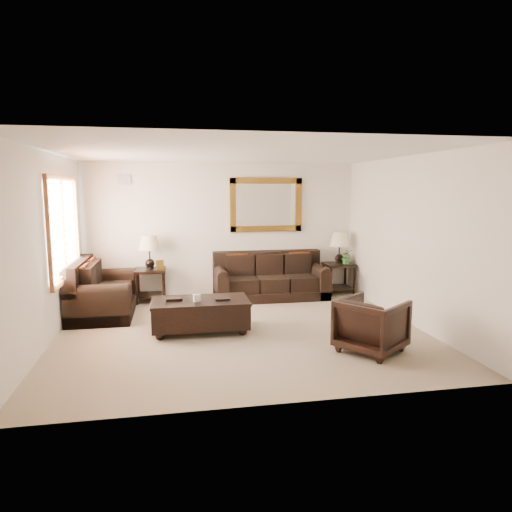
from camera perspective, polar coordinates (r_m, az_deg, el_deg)
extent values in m
cube|color=#85705B|center=(7.17, -1.85, -9.25)|extent=(5.50, 5.00, 0.01)
cube|color=white|center=(6.86, -1.96, 12.80)|extent=(5.50, 5.00, 0.01)
cube|color=silver|center=(9.35, -4.22, 3.30)|extent=(5.50, 0.01, 2.70)
cube|color=silver|center=(4.45, 2.96, -2.22)|extent=(5.50, 0.01, 2.70)
cube|color=silver|center=(7.02, -24.69, 0.90)|extent=(0.01, 5.00, 2.70)
cube|color=silver|center=(7.78, 18.55, 1.88)|extent=(0.01, 5.00, 2.70)
cube|color=white|center=(7.87, -23.10, 3.18)|extent=(0.01, 1.80, 1.50)
cube|color=brown|center=(7.84, -23.18, 8.95)|extent=(0.06, 1.96, 0.08)
cube|color=brown|center=(7.96, -22.53, -2.48)|extent=(0.06, 1.96, 0.08)
cube|color=brown|center=(6.95, -24.47, 2.51)|extent=(0.06, 0.08, 1.50)
cube|color=brown|center=(8.78, -21.56, 3.73)|extent=(0.06, 0.08, 1.50)
cube|color=brown|center=(7.86, -22.85, 3.19)|extent=(0.05, 0.05, 1.50)
cube|color=#4C320F|center=(9.43, 1.27, 6.41)|extent=(1.50, 0.06, 1.10)
cube|color=white|center=(9.44, 1.25, 6.41)|extent=(1.26, 0.01, 0.86)
cube|color=#999999|center=(9.28, -16.16, 9.15)|extent=(0.25, 0.02, 0.18)
cube|color=black|center=(9.20, 1.83, -4.70)|extent=(2.23, 0.96, 0.18)
cube|color=black|center=(9.44, 1.37, -0.70)|extent=(2.23, 0.22, 0.46)
cube|color=black|center=(9.03, -1.83, -3.48)|extent=(0.57, 0.79, 0.27)
cube|color=black|center=(9.13, 1.87, -3.34)|extent=(0.57, 0.79, 0.27)
cube|color=black|center=(9.28, 5.46, -3.19)|extent=(0.57, 0.79, 0.27)
cube|color=black|center=(9.01, -4.42, -3.85)|extent=(0.22, 0.96, 0.54)
cylinder|color=black|center=(8.95, -4.44, -2.17)|extent=(0.22, 0.94, 0.22)
cube|color=black|center=(9.43, 7.81, -3.36)|extent=(0.22, 0.96, 0.54)
cylinder|color=black|center=(9.38, 7.85, -1.75)|extent=(0.22, 0.94, 0.22)
cube|color=maroon|center=(9.15, -2.37, -1.03)|extent=(0.43, 0.19, 0.44)
cube|color=maroon|center=(9.42, 5.47, -0.79)|extent=(0.43, 0.19, 0.44)
cube|color=black|center=(8.45, -18.47, -6.28)|extent=(1.02, 1.71, 0.19)
cube|color=black|center=(8.38, -21.30, -2.16)|extent=(0.24, 1.71, 0.48)
cube|color=black|center=(8.09, -18.69, -5.18)|extent=(0.83, 0.60, 0.29)
cube|color=black|center=(8.69, -18.12, -4.24)|extent=(0.83, 0.60, 0.29)
cube|color=black|center=(7.70, -19.27, -6.30)|extent=(1.02, 0.24, 0.57)
cylinder|color=black|center=(7.63, -19.37, -4.24)|extent=(1.00, 0.24, 0.24)
cube|color=black|center=(9.12, -17.89, -3.99)|extent=(1.02, 0.24, 0.57)
cylinder|color=black|center=(9.06, -17.97, -2.24)|extent=(1.00, 0.24, 0.24)
cube|color=maroon|center=(8.00, -20.39, -2.64)|extent=(0.20, 0.45, 0.46)
cube|color=maroon|center=(8.70, -19.59, -1.74)|extent=(0.20, 0.45, 0.46)
cube|color=black|center=(9.07, -13.09, -1.74)|extent=(0.59, 0.59, 0.05)
cube|color=black|center=(9.16, -12.99, -4.73)|extent=(0.50, 0.50, 0.03)
cylinder|color=black|center=(8.90, -14.71, -4.09)|extent=(0.05, 0.05, 0.59)
cylinder|color=black|center=(8.87, -11.47, -4.02)|extent=(0.05, 0.05, 0.59)
cylinder|color=black|center=(9.39, -14.49, -3.44)|extent=(0.05, 0.05, 0.59)
cylinder|color=black|center=(9.36, -11.42, -3.37)|extent=(0.05, 0.05, 0.59)
sphere|color=black|center=(9.04, -13.12, -0.91)|extent=(0.18, 0.18, 0.18)
cylinder|color=black|center=(9.02, -13.16, 0.30)|extent=(0.03, 0.03, 0.38)
cone|color=#CBB687|center=(8.99, -13.20, 1.65)|extent=(0.41, 0.41, 0.28)
cube|color=#4C320F|center=(8.93, -11.91, -1.08)|extent=(0.16, 0.11, 0.18)
cube|color=black|center=(9.69, 10.31, -1.06)|extent=(0.58, 0.58, 0.05)
cube|color=black|center=(9.78, 10.24, -3.84)|extent=(0.49, 0.49, 0.03)
cylinder|color=black|center=(9.43, 9.38, -3.25)|extent=(0.05, 0.05, 0.58)
cylinder|color=black|center=(9.61, 12.17, -3.11)|extent=(0.05, 0.05, 0.58)
cylinder|color=black|center=(9.89, 8.41, -2.69)|extent=(0.05, 0.05, 0.58)
cylinder|color=black|center=(10.06, 11.08, -2.57)|extent=(0.05, 0.05, 0.58)
sphere|color=black|center=(9.67, 10.33, -0.29)|extent=(0.18, 0.18, 0.18)
cylinder|color=black|center=(9.64, 10.36, 0.83)|extent=(0.03, 0.03, 0.38)
cone|color=#CBB687|center=(9.62, 10.39, 2.07)|extent=(0.40, 0.40, 0.27)
sphere|color=black|center=(6.87, -11.93, -9.75)|extent=(0.13, 0.13, 0.13)
sphere|color=black|center=(6.94, -1.68, -9.38)|extent=(0.13, 0.13, 0.13)
sphere|color=black|center=(7.40, -11.84, -8.43)|extent=(0.13, 0.13, 0.13)
sphere|color=black|center=(7.47, -2.35, -8.10)|extent=(0.13, 0.13, 0.13)
cube|color=black|center=(7.08, -6.96, -7.04)|extent=(1.44, 0.78, 0.41)
cube|color=black|center=(7.03, -6.99, -5.62)|extent=(1.47, 0.80, 0.04)
cube|color=black|center=(7.07, -10.18, -5.30)|extent=(0.24, 0.17, 0.03)
cube|color=black|center=(7.00, -4.24, -5.36)|extent=(0.22, 0.16, 0.03)
cube|color=white|center=(6.90, -7.40, -5.23)|extent=(0.11, 0.09, 0.11)
imported|color=black|center=(6.35, 14.26, -8.07)|extent=(1.05, 1.06, 0.80)
imported|color=#296221|center=(9.61, 11.26, -0.29)|extent=(0.37, 0.39, 0.24)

